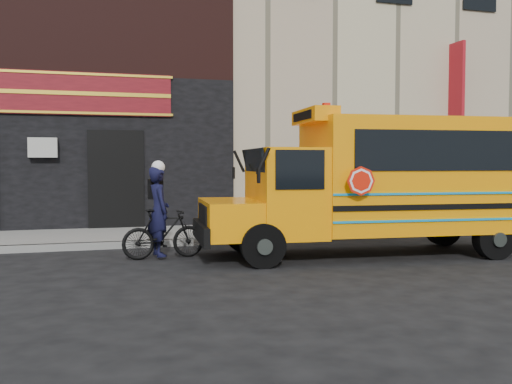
{
  "coord_description": "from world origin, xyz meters",
  "views": [
    {
      "loc": [
        -3.79,
        -10.11,
        1.88
      ],
      "look_at": [
        -0.36,
        1.85,
        1.23
      ],
      "focal_mm": 40.0,
      "sensor_mm": 36.0,
      "label": 1
    }
  ],
  "objects_px": {
    "school_bus": "(389,181)",
    "bicycle": "(164,234)",
    "sign_pole": "(403,173)",
    "cyclist": "(159,214)"
  },
  "relations": [
    {
      "from": "school_bus",
      "to": "bicycle",
      "type": "height_order",
      "value": "school_bus"
    },
    {
      "from": "sign_pole",
      "to": "cyclist",
      "type": "bearing_deg",
      "value": -165.47
    },
    {
      "from": "cyclist",
      "to": "bicycle",
      "type": "bearing_deg",
      "value": -130.08
    },
    {
      "from": "bicycle",
      "to": "school_bus",
      "type": "bearing_deg",
      "value": -105.41
    },
    {
      "from": "school_bus",
      "to": "sign_pole",
      "type": "bearing_deg",
      "value": 54.06
    },
    {
      "from": "sign_pole",
      "to": "cyclist",
      "type": "distance_m",
      "value": 6.57
    },
    {
      "from": "school_bus",
      "to": "sign_pole",
      "type": "height_order",
      "value": "school_bus"
    },
    {
      "from": "school_bus",
      "to": "sign_pole",
      "type": "distance_m",
      "value": 3.01
    },
    {
      "from": "bicycle",
      "to": "cyclist",
      "type": "xyz_separation_m",
      "value": [
        -0.09,
        0.05,
        0.39
      ]
    },
    {
      "from": "sign_pole",
      "to": "school_bus",
      "type": "bearing_deg",
      "value": -125.94
    }
  ]
}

